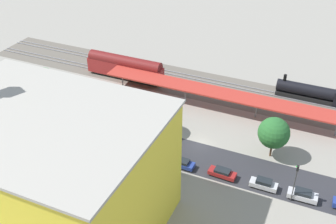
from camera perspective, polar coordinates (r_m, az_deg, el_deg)
name	(u,v)px	position (r m, az deg, el deg)	size (l,w,h in m)	color
ground_plane	(200,145)	(79.56, 4.44, -4.52)	(205.51, 205.51, 0.00)	gray
rail_bed	(229,91)	(97.50, 8.33, 2.85)	(128.44, 13.62, 0.01)	#665E54
street_asphalt	(194,157)	(76.56, 3.54, -6.19)	(128.44, 9.00, 0.01)	#2D2D33
track_rails	(229,90)	(97.41, 8.33, 2.94)	(128.29, 13.49, 0.12)	#9E9EA8
platform_canopy_near	(220,93)	(88.67, 7.21, 2.58)	(53.22, 7.52, 4.05)	#B73328
locomotive	(315,94)	(97.59, 19.56, 2.40)	(16.81, 3.46, 5.01)	black
freight_coach_far	(125,67)	(101.29, -5.94, 6.20)	(19.74, 3.98, 5.86)	black
parked_car_2	(302,195)	(71.25, 18.00, -10.84)	(4.76, 1.98, 1.72)	black
parked_car_3	(264,184)	(71.53, 13.00, -9.66)	(4.61, 1.93, 1.76)	black
parked_car_4	(222,173)	(72.55, 7.47, -8.35)	(4.90, 2.26, 1.52)	black
parked_car_5	(182,164)	(73.95, 1.95, -7.10)	(4.56, 2.19, 1.51)	black
construction_building	(48,174)	(61.31, -16.22, -8.20)	(31.18, 23.27, 18.35)	yellow
construction_roof_slab	(36,119)	(55.84, -17.68, -0.88)	(31.78, 23.87, 0.40)	#ADA89E
box_truck_0	(50,132)	(82.83, -15.86, -2.65)	(8.95, 3.69, 3.64)	black
street_tree_0	(7,80)	(96.77, -21.24, 4.15)	(5.48, 5.48, 8.03)	brown
street_tree_1	(274,133)	(75.96, 14.35, -2.80)	(5.72, 5.72, 8.03)	brown
street_tree_2	(90,99)	(86.12, -10.62, 1.79)	(5.85, 5.85, 7.47)	brown
street_tree_3	(43,82)	(92.50, -16.76, 3.93)	(6.38, 6.38, 8.77)	brown
street_tree_4	(120,100)	(83.24, -6.61, 1.62)	(4.67, 4.67, 7.67)	brown
street_tree_5	(151,110)	(79.42, -2.40, 0.27)	(5.77, 5.77, 8.34)	brown
traffic_light	(296,178)	(67.82, 17.14, -8.71)	(0.50, 0.36, 7.24)	#333333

